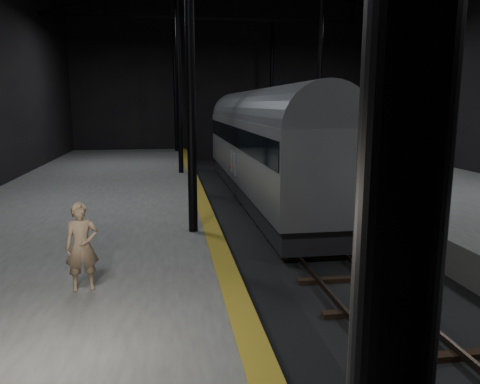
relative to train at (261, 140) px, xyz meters
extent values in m
plane|color=black|center=(0.00, -5.00, -2.92)|extent=(44.00, 44.00, 0.00)
cube|color=#4C4C49|center=(-7.50, -5.00, -2.42)|extent=(9.00, 43.80, 1.00)
cube|color=#4C4C49|center=(7.50, -5.00, -2.42)|extent=(9.00, 43.80, 1.00)
cube|color=olive|center=(-3.25, -5.00, -1.91)|extent=(0.50, 43.80, 0.01)
cube|color=#3F3328|center=(-0.72, -5.00, -2.75)|extent=(0.08, 43.00, 0.14)
cube|color=#3F3328|center=(0.72, -5.00, -2.75)|extent=(0.08, 43.00, 0.14)
cube|color=black|center=(0.00, -5.00, -2.86)|extent=(2.40, 42.00, 0.12)
cylinder|color=black|center=(-3.80, -9.00, 3.08)|extent=(0.26, 0.26, 10.00)
cylinder|color=black|center=(3.80, -9.00, 3.08)|extent=(0.26, 0.26, 10.00)
cylinder|color=black|center=(-3.80, 3.00, 3.08)|extent=(0.26, 0.26, 10.00)
cylinder|color=black|center=(3.80, 3.00, 3.08)|extent=(0.26, 0.26, 10.00)
cylinder|color=black|center=(-3.80, 15.00, 3.08)|extent=(0.26, 0.26, 10.00)
cylinder|color=black|center=(3.80, 15.00, 3.08)|extent=(0.26, 0.26, 10.00)
cube|color=black|center=(0.00, 9.00, 7.08)|extent=(23.60, 0.15, 0.18)
cube|color=#9C9FA3|center=(0.00, 0.00, -0.42)|extent=(2.84, 19.57, 2.93)
cube|color=black|center=(0.00, 0.00, -2.26)|extent=(2.59, 19.18, 0.83)
cube|color=black|center=(0.00, 0.00, 0.26)|extent=(2.90, 19.27, 0.88)
cylinder|color=slate|center=(0.00, 0.00, 1.04)|extent=(2.78, 19.37, 2.78)
cube|color=black|center=(0.00, -6.85, -2.62)|extent=(1.76, 2.15, 0.34)
cube|color=black|center=(0.00, 6.85, -2.62)|extent=(1.76, 2.15, 0.34)
cube|color=silver|center=(-1.45, -0.98, -1.01)|extent=(0.04, 0.73, 1.03)
cube|color=silver|center=(-1.45, 0.20, -1.01)|extent=(0.04, 0.73, 1.03)
cylinder|color=red|center=(-1.47, -0.80, -1.25)|extent=(0.03, 0.25, 0.25)
cylinder|color=red|center=(-1.47, 0.37, -1.25)|extent=(0.03, 0.25, 0.25)
imported|color=#8F7457|center=(-6.19, -13.03, -1.03)|extent=(0.72, 0.54, 1.77)
camera|label=1|loc=(-4.46, -22.22, 1.72)|focal=35.00mm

